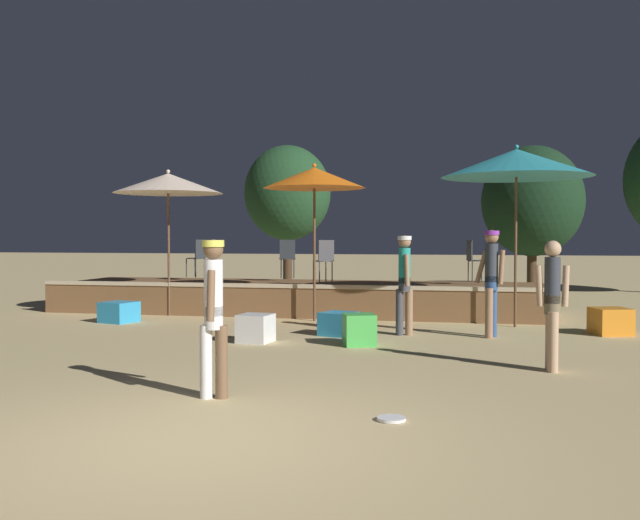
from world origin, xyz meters
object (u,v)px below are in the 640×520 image
(patio_umbrella_0, at_px, (168,184))
(cube_seat_0, at_px, (338,324))
(person_2, at_px, (404,279))
(cube_seat_3, at_px, (119,312))
(background_tree_1, at_px, (287,193))
(bistro_chair_2, at_px, (198,254))
(person_1, at_px, (491,276))
(background_tree_2, at_px, (532,201))
(patio_umbrella_1, at_px, (314,178))
(patio_umbrella_2, at_px, (516,163))
(cube_seat_1, at_px, (359,330))
(cube_seat_2, at_px, (256,328))
(bistro_chair_0, at_px, (473,256))
(person_3, at_px, (552,302))
(person_0, at_px, (213,310))
(frisbee_disc, at_px, (391,419))
(cube_seat_4, at_px, (611,321))
(bistro_chair_3, at_px, (288,255))
(bistro_chair_1, at_px, (325,257))

(patio_umbrella_0, xyz_separation_m, cube_seat_0, (4.08, -2.22, -2.60))
(person_2, bearing_deg, cube_seat_0, -6.30)
(cube_seat_3, bearing_deg, background_tree_1, 81.61)
(cube_seat_3, xyz_separation_m, bistro_chair_2, (0.33, 3.29, 1.05))
(bistro_chair_2, xyz_separation_m, background_tree_1, (0.90, 5.01, 1.74))
(person_1, relative_size, background_tree_1, 0.40)
(background_tree_2, bearing_deg, patio_umbrella_1, -120.43)
(patio_umbrella_1, height_order, person_1, patio_umbrella_1)
(patio_umbrella_2, relative_size, cube_seat_1, 5.62)
(cube_seat_3, relative_size, person_1, 0.41)
(patio_umbrella_0, relative_size, cube_seat_2, 5.60)
(cube_seat_2, distance_m, bistro_chair_2, 6.16)
(person_2, height_order, background_tree_2, background_tree_2)
(patio_umbrella_2, xyz_separation_m, bistro_chair_0, (-0.77, 2.18, -1.78))
(cube_seat_1, bearing_deg, person_3, -30.43)
(person_0, relative_size, bistro_chair_2, 1.84)
(frisbee_disc, bearing_deg, patio_umbrella_2, 78.30)
(patio_umbrella_1, xyz_separation_m, bistro_chair_0, (3.08, 2.03, -1.59))
(person_1, bearing_deg, person_0, -6.17)
(bistro_chair_0, bearing_deg, cube_seat_4, -158.15)
(patio_umbrella_1, height_order, bistro_chair_3, patio_umbrella_1)
(cube_seat_3, relative_size, person_2, 0.43)
(bistro_chair_2, relative_size, frisbee_disc, 3.40)
(person_0, distance_m, person_3, 4.27)
(person_3, relative_size, frisbee_disc, 6.16)
(person_3, distance_m, background_tree_1, 13.65)
(patio_umbrella_1, bearing_deg, bistro_chair_2, 146.08)
(patio_umbrella_2, bearing_deg, frisbee_disc, -101.70)
(bistro_chair_1, distance_m, bistro_chair_3, 1.71)
(patio_umbrella_1, xyz_separation_m, frisbee_disc, (2.36, -7.34, -2.82))
(cube_seat_0, bearing_deg, person_1, 6.45)
(cube_seat_4, bearing_deg, bistro_chair_2, 160.43)
(bistro_chair_3, bearing_deg, cube_seat_0, 101.43)
(cube_seat_4, bearing_deg, frisbee_disc, -115.05)
(person_0, bearing_deg, bistro_chair_3, -91.50)
(cube_seat_1, height_order, cube_seat_2, cube_seat_1)
(patio_umbrella_2, xyz_separation_m, person_1, (-0.47, -1.50, -2.01))
(person_1, height_order, bistro_chair_3, person_1)
(patio_umbrella_2, distance_m, cube_seat_3, 8.11)
(patio_umbrella_0, relative_size, patio_umbrella_2, 0.92)
(background_tree_1, bearing_deg, person_2, -63.77)
(cube_seat_4, height_order, bistro_chair_1, bistro_chair_1)
(background_tree_1, bearing_deg, bistro_chair_1, -68.47)
(person_1, bearing_deg, person_3, 36.33)
(cube_seat_4, distance_m, person_3, 3.97)
(patio_umbrella_0, distance_m, person_0, 8.23)
(person_0, xyz_separation_m, person_1, (2.93, 5.18, 0.10))
(cube_seat_0, distance_m, background_tree_1, 10.18)
(patio_umbrella_2, xyz_separation_m, person_2, (-1.91, -1.53, -2.08))
(person_1, bearing_deg, bistro_chair_1, -105.26)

